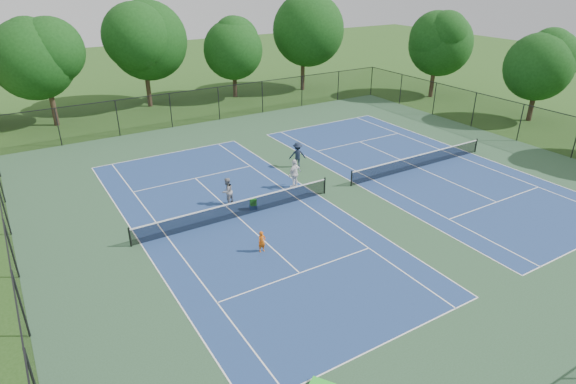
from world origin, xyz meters
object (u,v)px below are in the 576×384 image
tree_back_b (142,38)px  tree_side_e (437,41)px  ball_crate (253,207)px  child_player (262,242)px  bystander_a (295,174)px  bystander_b (298,155)px  tree_side_f (541,62)px  instructor (227,191)px  tree_back_d (303,27)px  tree_back_a (43,55)px  tree_back_c (233,44)px  ball_hopper (253,202)px

tree_back_b → tree_side_e: size_ratio=1.13×
ball_crate → child_player: bearing=-112.5°
tree_side_e → bystander_a: 28.38m
bystander_a → bystander_b: 3.51m
ball_crate → bystander_b: bearing=36.3°
tree_side_e → ball_crate: bearing=-154.7°
tree_side_f → instructor: (-30.77, -1.19, -4.42)m
tree_back_d → bystander_b: bearing=-124.0°
tree_side_f → ball_crate: (-29.81, -2.60, -5.11)m
instructor → bystander_a: size_ratio=0.87×
tree_side_e → tree_back_b: bearing=156.0°
ball_crate → instructor: bearing=124.2°
tree_side_f → instructor: bearing=-177.8°
tree_back_a → bystander_a: tree_back_a is taller
tree_side_f → child_player: bearing=-167.7°
child_player → instructor: 5.73m
tree_back_d → child_player: (-20.57, -27.86, -6.27)m
tree_back_a → tree_back_c: tree_back_a is taller
tree_side_f → bystander_a: size_ratio=4.28×
instructor → tree_back_b: bearing=-118.9°
instructor → tree_side_e: bearing=179.9°
instructor → ball_crate: bearing=101.9°
ball_crate → tree_back_d: bearing=51.4°
tree_side_f → bystander_b: (-24.09, 1.60, -4.36)m
tree_back_d → ball_crate: bearing=-128.6°
bystander_a → ball_hopper: (-3.68, -1.34, -0.47)m
tree_back_a → instructor: (6.23, -22.19, -5.21)m
instructor → bystander_a: bystander_a is taller
ball_hopper → instructor: bearing=124.2°
tree_back_a → tree_side_f: 42.55m
tree_back_b → bystander_a: bearing=-85.6°
child_player → bystander_b: size_ratio=0.63×
tree_back_a → bystander_b: size_ratio=5.14×
tree_back_a → tree_side_f: bearing=-29.6°
tree_back_d → tree_side_f: bearing=-62.4°
child_player → bystander_b: (7.48, 8.46, 0.33)m
tree_back_c → instructor: bearing=-116.9°
bystander_a → bystander_b: size_ratio=1.06×
tree_back_d → bystander_a: (-15.13, -22.26, -5.88)m
tree_back_b → tree_side_e: (27.00, -12.00, -0.79)m
bystander_a → bystander_b: (2.04, 2.85, -0.06)m
child_player → bystander_a: 7.82m
tree_back_d → tree_side_e: tree_back_d is taller
tree_side_e → tree_back_d: bearing=135.0°
tree_back_c → instructor: (-11.77, -23.19, -4.65)m
tree_side_e → instructor: size_ratio=5.36×
tree_back_c → child_player: size_ratio=7.52×
tree_back_d → ball_hopper: size_ratio=26.07×
tree_side_e → instructor: (-29.77, -12.19, -4.98)m
ball_hopper → bystander_a: bearing=20.1°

